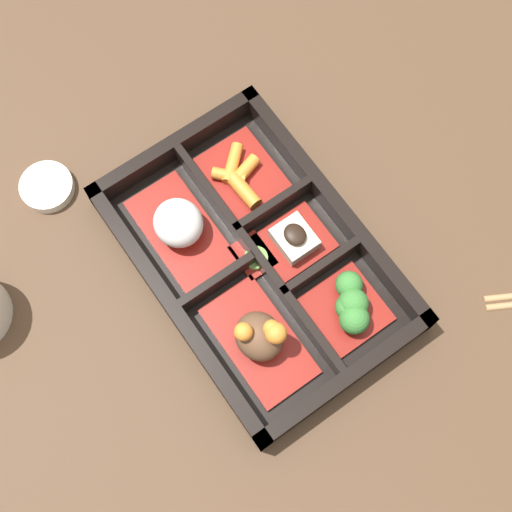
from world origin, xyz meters
The scene contains 10 objects.
ground_plane centered at (0.00, 0.00, 0.00)m, with size 3.00×3.00×0.00m, color #4C3523.
bento_base centered at (0.00, 0.00, 0.01)m, with size 0.31×0.21×0.01m.
bento_rim centered at (0.00, 0.00, 0.02)m, with size 0.31×0.21×0.04m.
bowl_stew centered at (-0.07, 0.05, 0.03)m, with size 0.12×0.07×0.06m.
bowl_rice centered at (0.07, 0.05, 0.03)m, with size 0.12×0.07×0.05m.
bowl_greens centered at (-0.10, -0.05, 0.03)m, with size 0.07×0.07×0.04m.
bowl_tofu centered at (-0.01, -0.04, 0.02)m, with size 0.06×0.07×0.03m.
bowl_carrots centered at (0.09, -0.04, 0.02)m, with size 0.09×0.07×0.02m.
bowl_pickles centered at (0.00, 0.00, 0.01)m, with size 0.04×0.04×0.01m.
sauce_dish centered at (0.20, 0.13, 0.01)m, with size 0.06×0.06×0.01m.
Camera 1 is at (-0.18, 0.13, 0.70)m, focal length 50.00 mm.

